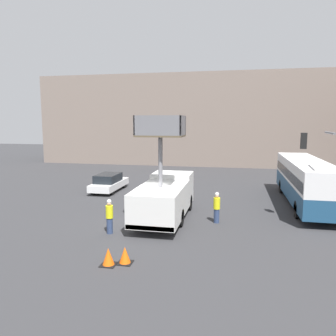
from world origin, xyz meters
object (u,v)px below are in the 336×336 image
(city_bus, at_px, (305,179))
(traffic_cone_mid_road, at_px, (108,257))
(road_worker_near_truck, at_px, (109,216))
(road_worker_directing, at_px, (217,208))
(traffic_cone_near_truck, at_px, (125,256))
(utility_truck, at_px, (165,195))
(traffic_light_pole, at_px, (334,161))
(parked_car_curbside, at_px, (109,182))

(city_bus, xyz_separation_m, traffic_cone_mid_road, (-9.82, -12.24, -1.52))
(road_worker_near_truck, bearing_deg, road_worker_directing, -53.81)
(city_bus, distance_m, traffic_cone_near_truck, 15.15)
(road_worker_near_truck, relative_size, traffic_cone_mid_road, 2.56)
(utility_truck, bearing_deg, traffic_cone_mid_road, -97.71)
(utility_truck, xyz_separation_m, traffic_cone_mid_road, (-0.91, -6.70, -1.14))
(traffic_cone_near_truck, relative_size, traffic_cone_mid_road, 0.98)
(traffic_light_pole, xyz_separation_m, road_worker_directing, (-6.32, -0.72, -2.81))
(parked_car_curbside, bearing_deg, city_bus, -5.42)
(traffic_cone_near_truck, bearing_deg, parked_car_curbside, 114.44)
(road_worker_directing, bearing_deg, city_bus, -129.93)
(traffic_cone_mid_road, distance_m, parked_car_curbside, 14.75)
(utility_truck, height_order, road_worker_near_truck, utility_truck)
(traffic_cone_mid_road, bearing_deg, parked_car_curbside, 111.81)
(parked_car_curbside, bearing_deg, traffic_cone_mid_road, -68.19)
(city_bus, bearing_deg, traffic_cone_mid_road, 142.69)
(utility_truck, bearing_deg, traffic_light_pole, 4.04)
(traffic_cone_near_truck, distance_m, parked_car_curbside, 14.71)
(city_bus, relative_size, traffic_cone_mid_road, 16.54)
(utility_truck, relative_size, parked_car_curbside, 1.49)
(traffic_cone_mid_road, height_order, parked_car_curbside, parked_car_curbside)
(road_worker_directing, distance_m, traffic_cone_mid_road, 7.78)
(road_worker_near_truck, bearing_deg, traffic_cone_mid_road, -151.98)
(utility_truck, height_order, parked_car_curbside, utility_truck)
(utility_truck, bearing_deg, road_worker_directing, -0.98)
(city_bus, distance_m, road_worker_directing, 8.13)
(parked_car_curbside, bearing_deg, road_worker_near_truck, -67.89)
(traffic_light_pole, distance_m, traffic_cone_mid_road, 13.11)
(utility_truck, distance_m, traffic_cone_mid_road, 6.86)
(parked_car_curbside, bearing_deg, traffic_light_pole, -21.83)
(utility_truck, xyz_separation_m, city_bus, (8.92, 5.54, 0.38))
(utility_truck, relative_size, road_worker_directing, 3.88)
(parked_car_curbside, bearing_deg, utility_truck, -47.58)
(traffic_light_pole, xyz_separation_m, road_worker_near_truck, (-11.71, -3.72, -2.80))
(road_worker_directing, height_order, traffic_cone_mid_road, road_worker_directing)
(road_worker_near_truck, bearing_deg, utility_truck, -29.96)
(city_bus, bearing_deg, road_worker_near_truck, 128.89)
(traffic_light_pole, bearing_deg, traffic_cone_near_truck, -143.97)
(road_worker_near_truck, height_order, traffic_cone_mid_road, road_worker_near_truck)
(utility_truck, relative_size, traffic_cone_near_truck, 10.03)
(utility_truck, xyz_separation_m, parked_car_curbside, (-6.38, 6.99, -0.73))
(traffic_cone_mid_road, bearing_deg, road_worker_directing, 59.02)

